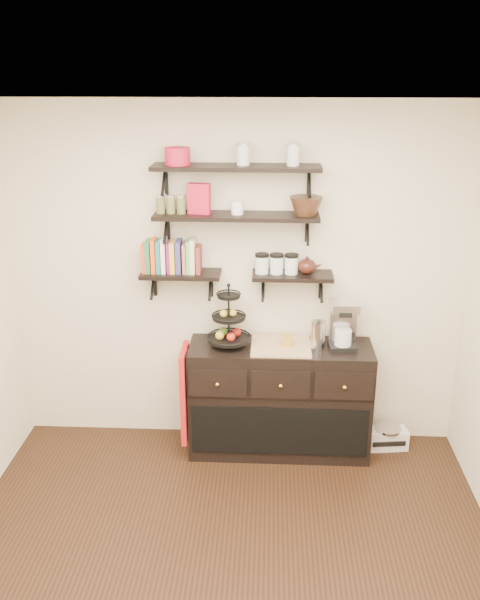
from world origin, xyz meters
name	(u,v)px	position (x,y,z in m)	size (l,w,h in m)	color
floor	(222,592)	(0.00, 0.00, 0.00)	(3.50, 3.50, 0.00)	black
ceiling	(216,116)	(0.00, 0.00, 2.70)	(3.50, 3.50, 0.02)	white
back_wall	(237,280)	(0.00, 1.75, 1.35)	(3.50, 0.02, 2.70)	beige
shelf_top	(236,168)	(0.00, 1.62, 2.23)	(1.20, 0.27, 0.23)	black
shelf_mid	(236,216)	(0.00, 1.62, 1.88)	(1.20, 0.27, 0.23)	black
shelf_low_left	(181,275)	(-0.42, 1.63, 1.43)	(0.60, 0.25, 0.23)	black
shelf_low_right	(292,276)	(0.42, 1.63, 1.43)	(0.60, 0.25, 0.23)	black
cookbooks	(173,257)	(-0.47, 1.63, 1.57)	(0.43, 0.15, 0.26)	red
glass_canisters	(277,265)	(0.30, 1.63, 1.51)	(0.32, 0.10, 0.13)	silver
sideboard	(280,399)	(0.34, 1.51, 0.45)	(1.40, 0.50, 0.92)	black
fruit_stand	(229,325)	(-0.05, 1.52, 1.07)	(0.33, 0.33, 0.48)	black
candle	(286,340)	(0.38, 1.51, 0.96)	(0.08, 0.08, 0.08)	olive
coffee_maker	(343,325)	(0.81, 1.54, 1.08)	(0.21, 0.21, 0.37)	black
thermal_carafe	(318,335)	(0.62, 1.49, 1.01)	(0.11, 0.11, 0.22)	silver
apron	(185,393)	(-0.39, 1.41, 0.54)	(0.04, 0.32, 0.75)	#AA1612
radio	(388,438)	(1.22, 1.57, 0.09)	(0.32, 0.23, 0.18)	silver
recipe_box	(199,199)	(-0.27, 1.61, 2.01)	(0.16, 0.06, 0.22)	#BC1533
walnut_bowl	(306,206)	(0.50, 1.61, 1.96)	(0.24, 0.24, 0.13)	black
ramekins	(237,208)	(0.01, 1.61, 1.95)	(0.09, 0.09, 0.10)	white
teapot	(307,265)	(0.53, 1.63, 1.52)	(0.18, 0.14, 0.14)	#361610
red_pot	(177,156)	(-0.41, 1.61, 2.31)	(0.18, 0.18, 0.12)	#BC1533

